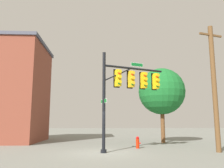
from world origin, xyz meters
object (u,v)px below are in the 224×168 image
utility_pole (214,85)px  brick_building (8,92)px  fire_hydrant (138,142)px  tree_near (162,91)px  signal_pole_assembly (130,84)px

utility_pole → brick_building: (-16.35, 8.47, 0.56)m
fire_hydrant → tree_near: bearing=54.9°
utility_pole → signal_pole_assembly: bearing=172.0°
signal_pole_assembly → fire_hydrant: signal_pole_assembly is taller
tree_near → signal_pole_assembly: bearing=-122.0°
utility_pole → fire_hydrant: 6.50m
signal_pole_assembly → utility_pole: size_ratio=0.77×
signal_pole_assembly → brick_building: size_ratio=0.66×
signal_pole_assembly → brick_building: bearing=144.9°
fire_hydrant → signal_pole_assembly: bearing=-113.3°
utility_pole → fire_hydrant: size_ratio=9.89×
utility_pole → fire_hydrant: utility_pole is taller
utility_pole → brick_building: size_ratio=0.86×
brick_building → signal_pole_assembly: bearing=-35.1°
signal_pole_assembly → tree_near: size_ratio=0.92×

